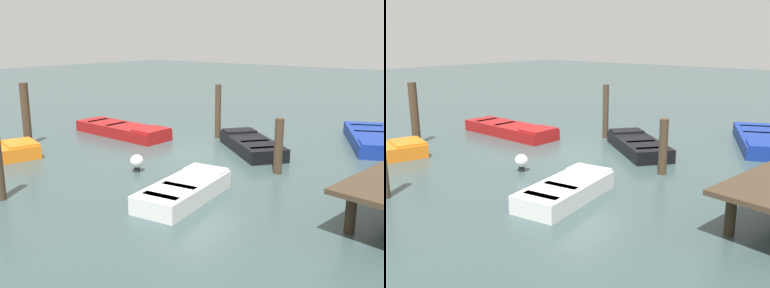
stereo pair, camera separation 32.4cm
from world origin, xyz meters
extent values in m
plane|color=#384C4C|center=(0.00, 0.00, 0.00)|extent=(80.00, 80.00, 0.00)
cylinder|color=#2E2318|center=(2.42, 5.73, 0.42)|extent=(0.20, 0.20, 0.85)
cube|color=maroon|center=(-0.52, -3.76, 0.20)|extent=(1.32, 4.01, 0.40)
cube|color=black|center=(-0.52, -3.76, 0.34)|extent=(1.03, 3.40, 0.04)
cube|color=maroon|center=(-0.48, -2.21, 0.43)|extent=(1.12, 0.90, 0.06)
cube|color=black|center=(-0.53, -4.06, 0.38)|extent=(0.96, 0.22, 0.04)
cube|color=black|center=(-0.56, -5.16, 0.38)|extent=(0.96, 0.22, 0.04)
cube|color=silver|center=(3.06, 2.23, 0.20)|extent=(2.77, 1.46, 0.40)
cube|color=#334772|center=(3.06, 2.23, 0.34)|extent=(2.35, 1.17, 0.04)
cube|color=silver|center=(2.04, 2.08, 0.43)|extent=(0.72, 1.04, 0.06)
cube|color=navy|center=(3.25, 2.26, 0.38)|extent=(0.32, 0.86, 0.04)
cube|color=navy|center=(3.97, 2.37, 0.38)|extent=(0.32, 0.86, 0.04)
cube|color=orange|center=(3.42, -3.97, 0.43)|extent=(1.14, 1.34, 0.06)
cube|color=navy|center=(-4.86, 3.93, 0.20)|extent=(4.31, 3.10, 0.40)
cube|color=silver|center=(-4.86, 3.93, 0.34)|extent=(3.62, 2.55, 0.04)
cube|color=navy|center=(-3.43, 4.64, 0.43)|extent=(1.38, 1.56, 0.06)
cube|color=#A4A49F|center=(-5.14, 3.80, 0.38)|extent=(0.68, 1.09, 0.04)
cube|color=#A4A49F|center=(-6.15, 3.30, 0.38)|extent=(0.68, 1.09, 0.04)
cube|color=black|center=(-1.54, 1.20, 0.20)|extent=(2.80, 3.14, 0.40)
cube|color=gray|center=(-1.54, 1.20, 0.34)|extent=(2.31, 2.62, 0.04)
cube|color=black|center=(-2.26, 0.26, 0.43)|extent=(1.25, 1.18, 0.06)
cube|color=#776E5D|center=(-1.40, 1.39, 0.38)|extent=(0.85, 0.72, 0.04)
cube|color=#776E5D|center=(-0.89, 2.05, 0.38)|extent=(0.85, 0.72, 0.04)
cylinder|color=#423323|center=(-2.44, -0.77, 0.96)|extent=(0.21, 0.21, 1.92)
cylinder|color=#423323|center=(0.00, 2.94, 0.75)|extent=(0.23, 0.23, 1.50)
cylinder|color=#423323|center=(2.48, -5.10, 1.05)|extent=(0.27, 0.27, 2.10)
cylinder|color=#262626|center=(2.27, -0.09, 0.06)|extent=(0.16, 0.16, 0.12)
sphere|color=white|center=(2.27, -0.09, 0.30)|extent=(0.36, 0.36, 0.36)
camera|label=1|loc=(10.10, 8.15, 3.58)|focal=40.67mm
camera|label=2|loc=(9.89, 8.40, 3.58)|focal=40.67mm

